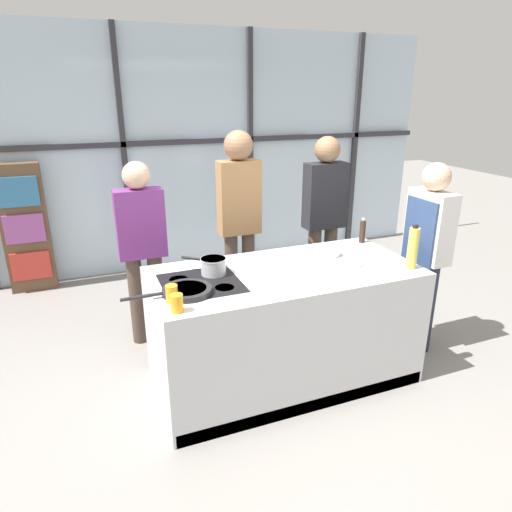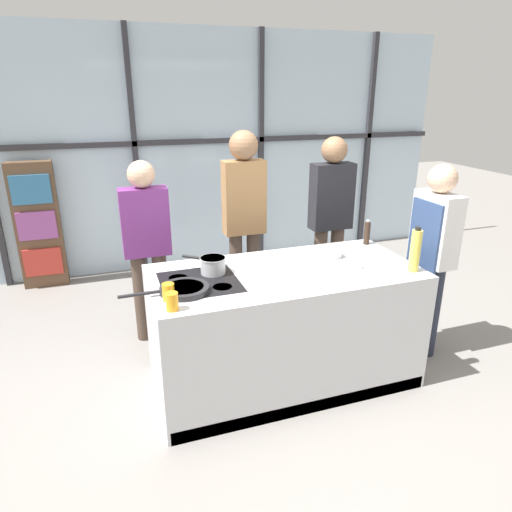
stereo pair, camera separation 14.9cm
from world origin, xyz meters
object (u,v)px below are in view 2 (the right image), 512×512
(oil_bottle, at_px, (415,250))
(pepper_grinder, at_px, (367,233))
(juice_glass_near, at_px, (172,302))
(juice_glass_far, at_px, (168,292))
(spectator_center_left, at_px, (244,214))
(white_plate, at_px, (346,265))
(mixing_bowl, at_px, (327,253))
(spectator_center_right, at_px, (331,214))
(saucepan, at_px, (213,265))
(frying_pan, at_px, (183,289))
(chef, at_px, (432,250))
(spectator_far_left, at_px, (147,241))

(oil_bottle, xyz_separation_m, pepper_grinder, (0.01, 0.64, -0.06))
(juice_glass_near, height_order, juice_glass_far, same)
(pepper_grinder, distance_m, juice_glass_far, 1.82)
(spectator_center_left, bearing_deg, white_plate, 114.07)
(mixing_bowl, distance_m, oil_bottle, 0.66)
(oil_bottle, relative_size, juice_glass_near, 2.98)
(spectator_center_right, xyz_separation_m, saucepan, (-1.37, -0.85, -0.04))
(frying_pan, bearing_deg, oil_bottle, -6.09)
(chef, relative_size, pepper_grinder, 7.44)
(spectator_center_left, bearing_deg, oil_bottle, 124.18)
(chef, bearing_deg, juice_glass_near, 99.87)
(spectator_center_right, distance_m, white_plate, 1.11)
(spectator_far_left, bearing_deg, spectator_center_right, -180.00)
(saucepan, bearing_deg, frying_pan, -135.47)
(frying_pan, relative_size, white_plate, 2.34)
(oil_bottle, bearing_deg, spectator_center_right, 89.84)
(saucepan, relative_size, juice_glass_near, 2.56)
(spectator_center_left, distance_m, mixing_bowl, 0.92)
(mixing_bowl, relative_size, juice_glass_near, 2.21)
(pepper_grinder, bearing_deg, chef, -38.23)
(chef, relative_size, juice_glass_far, 14.52)
(white_plate, bearing_deg, frying_pan, -176.92)
(frying_pan, height_order, pepper_grinder, pepper_grinder)
(frying_pan, distance_m, mixing_bowl, 1.20)
(frying_pan, height_order, oil_bottle, oil_bottle)
(white_plate, bearing_deg, spectator_center_right, 68.57)
(spectator_center_left, height_order, pepper_grinder, spectator_center_left)
(saucepan, relative_size, white_plate, 1.15)
(chef, distance_m, spectator_center_left, 1.61)
(spectator_far_left, height_order, mixing_bowl, spectator_far_left)
(frying_pan, distance_m, saucepan, 0.36)
(saucepan, xyz_separation_m, pepper_grinder, (1.37, 0.21, 0.04))
(frying_pan, xyz_separation_m, white_plate, (1.22, 0.07, -0.01))
(spectator_far_left, bearing_deg, pepper_grinder, 159.92)
(pepper_grinder, xyz_separation_m, juice_glass_near, (-1.74, -0.69, -0.04))
(oil_bottle, bearing_deg, spectator_far_left, 143.69)
(spectator_far_left, xyz_separation_m, oil_bottle, (1.73, -1.27, 0.14))
(spectator_far_left, xyz_separation_m, frying_pan, (0.11, -1.10, 0.01))
(white_plate, bearing_deg, saucepan, 169.05)
(mixing_bowl, height_order, juice_glass_far, juice_glass_far)
(spectator_far_left, distance_m, saucepan, 0.92)
(spectator_far_left, distance_m, oil_bottle, 2.15)
(spectator_center_left, height_order, juice_glass_far, spectator_center_left)
(juice_glass_near, bearing_deg, pepper_grinder, 21.79)
(pepper_grinder, bearing_deg, juice_glass_far, -162.30)
(spectator_center_right, distance_m, pepper_grinder, 0.64)
(spectator_far_left, bearing_deg, juice_glass_near, 90.16)
(juice_glass_near, bearing_deg, oil_bottle, 1.96)
(saucepan, bearing_deg, spectator_center_right, 31.77)
(saucepan, bearing_deg, white_plate, -10.95)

